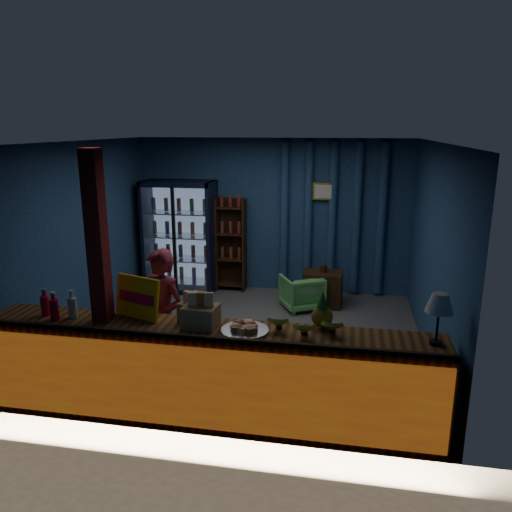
{
  "coord_description": "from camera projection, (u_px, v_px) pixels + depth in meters",
  "views": [
    {
      "loc": [
        1.24,
        -6.1,
        2.79
      ],
      "look_at": [
        0.15,
        -0.2,
        1.22
      ],
      "focal_mm": 35.0,
      "sensor_mm": 36.0,
      "label": 1
    }
  ],
  "objects": [
    {
      "name": "soda_bottles",
      "position": [
        57.0,
        307.0,
        4.9
      ],
      "size": [
        0.38,
        0.17,
        0.29
      ],
      "color": "red",
      "rests_on": "counter"
    },
    {
      "name": "green_chair",
      "position": [
        302.0,
        292.0,
        7.79
      ],
      "size": [
        0.79,
        0.79,
        0.54
      ],
      "primitive_type": "imported",
      "rotation": [
        0.0,
        0.0,
        3.62
      ],
      "color": "#64C160",
      "rests_on": "ground"
    },
    {
      "name": "room_walls",
      "position": [
        247.0,
        225.0,
        6.33
      ],
      "size": [
        4.6,
        4.6,
        4.6
      ],
      "color": "navy",
      "rests_on": "ground"
    },
    {
      "name": "bottle_shelf",
      "position": [
        232.0,
        245.0,
        8.61
      ],
      "size": [
        0.5,
        0.28,
        1.6
      ],
      "color": "#321B0F",
      "rests_on": "ground"
    },
    {
      "name": "banana_bunches",
      "position": [
        305.0,
        325.0,
        4.55
      ],
      "size": [
        0.71,
        0.28,
        0.16
      ],
      "color": "gold",
      "rests_on": "counter"
    },
    {
      "name": "beverage_cooler",
      "position": [
        182.0,
        237.0,
        8.59
      ],
      "size": [
        1.2,
        0.62,
        1.9
      ],
      "color": "black",
      "rests_on": "ground"
    },
    {
      "name": "pastry_tray",
      "position": [
        245.0,
        329.0,
        4.59
      ],
      "size": [
        0.45,
        0.45,
        0.07
      ],
      "color": "silver",
      "rests_on": "counter"
    },
    {
      "name": "framed_picture",
      "position": [
        324.0,
        191.0,
        8.13
      ],
      "size": [
        0.36,
        0.04,
        0.28
      ],
      "color": "yellow",
      "rests_on": "room_walls"
    },
    {
      "name": "shopkeeper",
      "position": [
        162.0,
        319.0,
        5.39
      ],
      "size": [
        0.66,
        0.55,
        1.54
      ],
      "primitive_type": "imported",
      "rotation": [
        0.0,
        0.0,
        -0.37
      ],
      "color": "maroon",
      "rests_on": "ground"
    },
    {
      "name": "table_lamp",
      "position": [
        439.0,
        305.0,
        4.23
      ],
      "size": [
        0.24,
        0.24,
        0.47
      ],
      "color": "black",
      "rests_on": "counter"
    },
    {
      "name": "snack_box_centre",
      "position": [
        196.0,
        310.0,
        4.83
      ],
      "size": [
        0.35,
        0.32,
        0.3
      ],
      "color": "#A38B4E",
      "rests_on": "counter"
    },
    {
      "name": "yellow_sign",
      "position": [
        137.0,
        297.0,
        4.89
      ],
      "size": [
        0.52,
        0.27,
        0.41
      ],
      "color": "yellow",
      "rests_on": "counter"
    },
    {
      "name": "ground",
      "position": [
        248.0,
        339.0,
        6.73
      ],
      "size": [
        4.6,
        4.6,
        0.0
      ],
      "primitive_type": "plane",
      "color": "#515154",
      "rests_on": "ground"
    },
    {
      "name": "pineapple",
      "position": [
        322.0,
        313.0,
        4.65
      ],
      "size": [
        0.2,
        0.2,
        0.35
      ],
      "color": "#9C6F1C",
      "rests_on": "counter"
    },
    {
      "name": "snack_box_left",
      "position": [
        201.0,
        315.0,
        4.69
      ],
      "size": [
        0.33,
        0.28,
        0.34
      ],
      "color": "#A38B4E",
      "rests_on": "counter"
    },
    {
      "name": "support_post",
      "position": [
        101.0,
        286.0,
        4.78
      ],
      "size": [
        0.16,
        0.16,
        2.6
      ],
      "primitive_type": "cube",
      "color": "maroon",
      "rests_on": "ground"
    },
    {
      "name": "side_table",
      "position": [
        323.0,
        288.0,
        7.94
      ],
      "size": [
        0.63,
        0.47,
        0.66
      ],
      "color": "#321B0F",
      "rests_on": "ground"
    },
    {
      "name": "curtain_folds",
      "position": [
        332.0,
        218.0,
        8.26
      ],
      "size": [
        1.74,
        0.14,
        2.5
      ],
      "color": "navy",
      "rests_on": "room_walls"
    },
    {
      "name": "counter",
      "position": [
        208.0,
        374.0,
        4.79
      ],
      "size": [
        4.4,
        0.57,
        0.99
      ],
      "color": "brown",
      "rests_on": "ground"
    }
  ]
}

